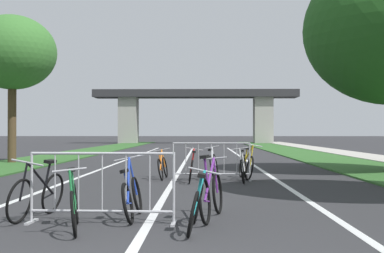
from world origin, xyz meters
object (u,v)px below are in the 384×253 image
at_px(bicycle_blue_1, 132,196).
at_px(bicycle_yellow_6, 246,165).
at_px(bicycle_silver_0, 214,165).
at_px(bicycle_purple_9, 211,194).
at_px(bicycle_white_2, 244,168).
at_px(bicycle_red_4, 191,168).
at_px(crowd_barrier_second, 211,162).
at_px(crowd_barrier_nearest, 102,188).
at_px(tree_left_cypress_far, 12,53).
at_px(bicycle_black_7, 38,194).
at_px(bicycle_orange_3, 163,167).
at_px(bicycle_teal_5, 196,206).
at_px(bicycle_green_8, 74,205).

xyz_separation_m(bicycle_blue_1, bicycle_yellow_6, (2.34, 6.81, 0.03)).
bearing_deg(bicycle_blue_1, bicycle_silver_0, 78.48).
relative_size(bicycle_blue_1, bicycle_yellow_6, 0.98).
relative_size(bicycle_silver_0, bicycle_purple_9, 1.01).
distance_m(bicycle_silver_0, bicycle_white_2, 1.14).
xyz_separation_m(bicycle_white_2, bicycle_red_4, (-1.41, -0.06, 0.00)).
bearing_deg(bicycle_white_2, crowd_barrier_second, -15.80).
bearing_deg(crowd_barrier_second, crowd_barrier_nearest, -104.39).
xyz_separation_m(bicycle_blue_1, bicycle_white_2, (2.20, 5.90, 0.01)).
xyz_separation_m(tree_left_cypress_far, bicycle_black_7, (5.55, -13.76, -4.32)).
bearing_deg(bicycle_orange_3, bicycle_purple_9, -75.69).
bearing_deg(bicycle_black_7, bicycle_teal_5, 171.91).
height_order(crowd_barrier_nearest, bicycle_orange_3, crowd_barrier_nearest).
height_order(bicycle_orange_3, bicycle_green_8, bicycle_green_8).
bearing_deg(bicycle_silver_0, bicycle_white_2, -40.53).
relative_size(crowd_barrier_nearest, bicycle_red_4, 1.28).
bearing_deg(crowd_barrier_second, bicycle_red_4, -140.41).
bearing_deg(bicycle_yellow_6, bicycle_silver_0, -3.23).
distance_m(bicycle_red_4, bicycle_purple_9, 5.86).
bearing_deg(crowd_barrier_nearest, bicycle_red_4, 79.35).
relative_size(bicycle_white_2, bicycle_teal_5, 1.07).
bearing_deg(bicycle_blue_1, bicycle_green_8, -124.79).
height_order(crowd_barrier_nearest, bicycle_white_2, crowd_barrier_nearest).
relative_size(bicycle_orange_3, bicycle_yellow_6, 0.96).
xyz_separation_m(crowd_barrier_second, bicycle_blue_1, (-1.33, -6.29, -0.17)).
distance_m(crowd_barrier_nearest, bicycle_silver_0, 7.37).
bearing_deg(bicycle_purple_9, bicycle_red_4, 106.03).
xyz_separation_m(bicycle_teal_5, bicycle_yellow_6, (1.34, 7.75, 0.04)).
distance_m(bicycle_white_2, bicycle_yellow_6, 0.92).
height_order(bicycle_black_7, bicycle_green_8, bicycle_black_7).
height_order(crowd_barrier_nearest, bicycle_purple_9, crowd_barrier_nearest).
distance_m(tree_left_cypress_far, bicycle_teal_5, 17.28).
relative_size(crowd_barrier_second, bicycle_teal_5, 1.36).
relative_size(bicycle_white_2, bicycle_purple_9, 1.00).
height_order(tree_left_cypress_far, bicycle_yellow_6, tree_left_cypress_far).
bearing_deg(tree_left_cypress_far, bicycle_purple_9, -59.04).
bearing_deg(bicycle_green_8, bicycle_purple_9, -166.10).
bearing_deg(bicycle_silver_0, bicycle_teal_5, -86.59).
height_order(bicycle_white_2, bicycle_purple_9, bicycle_purple_9).
relative_size(bicycle_orange_3, bicycle_green_8, 1.01).
distance_m(tree_left_cypress_far, bicycle_black_7, 15.45).
distance_m(crowd_barrier_second, bicycle_silver_0, 0.48).
xyz_separation_m(crowd_barrier_nearest, bicycle_silver_0, (1.80, 7.15, -0.13)).
bearing_deg(tree_left_cypress_far, bicycle_silver_0, -39.69).
distance_m(bicycle_orange_3, bicycle_purple_9, 6.80).
relative_size(bicycle_black_7, bicycle_green_8, 1.05).
relative_size(bicycle_blue_1, bicycle_teal_5, 1.01).
distance_m(bicycle_teal_5, bicycle_green_8, 1.67).
bearing_deg(bicycle_red_4, bicycle_purple_9, -87.09).
distance_m(bicycle_teal_5, bicycle_yellow_6, 7.86).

